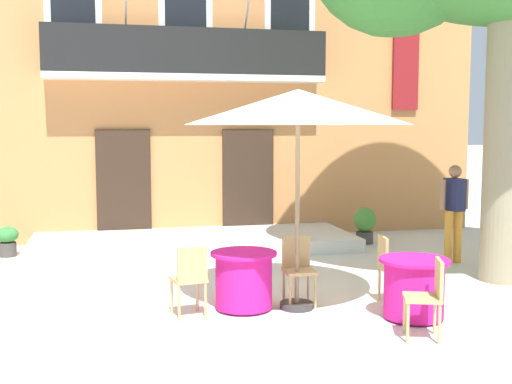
# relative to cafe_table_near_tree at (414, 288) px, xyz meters

# --- Properties ---
(ground_plane) EXTENTS (120.00, 120.00, 0.00)m
(ground_plane) POSITION_rel_cafe_table_near_tree_xyz_m (-1.52, 1.30, -0.39)
(ground_plane) COLOR silver
(building_facade) EXTENTS (13.00, 5.09, 7.50)m
(building_facade) POSITION_rel_cafe_table_near_tree_xyz_m (-2.02, 8.28, 3.36)
(building_facade) COLOR #CC844C
(building_facade) RESTS_ON ground
(entrance_step_platform) EXTENTS (6.16, 2.25, 0.25)m
(entrance_step_platform) POSITION_rel_cafe_table_near_tree_xyz_m (-2.02, 5.17, -0.27)
(entrance_step_platform) COLOR silver
(entrance_step_platform) RESTS_ON ground
(cafe_table_near_tree) EXTENTS (0.86, 0.86, 0.76)m
(cafe_table_near_tree) POSITION_rel_cafe_table_near_tree_xyz_m (0.00, 0.00, 0.00)
(cafe_table_near_tree) COLOR #DB1984
(cafe_table_near_tree) RESTS_ON ground
(cafe_chair_near_tree_0) EXTENTS (0.45, 0.45, 0.91)m
(cafe_chair_near_tree_0) POSITION_rel_cafe_table_near_tree_xyz_m (0.03, 0.75, 0.14)
(cafe_chair_near_tree_0) COLOR tan
(cafe_chair_near_tree_0) RESTS_ON ground
(cafe_chair_near_tree_1) EXTENTS (0.51, 0.51, 0.91)m
(cafe_chair_near_tree_1) POSITION_rel_cafe_table_near_tree_xyz_m (-0.18, -0.73, 0.14)
(cafe_chair_near_tree_1) COLOR tan
(cafe_chair_near_tree_1) RESTS_ON ground
(cafe_table_middle) EXTENTS (0.86, 0.86, 0.76)m
(cafe_table_middle) POSITION_rel_cafe_table_near_tree_xyz_m (-1.96, 0.89, 0.00)
(cafe_table_middle) COLOR #DB1984
(cafe_table_middle) RESTS_ON ground
(cafe_chair_middle_0) EXTENTS (0.41, 0.41, 0.91)m
(cafe_chair_middle_0) POSITION_rel_cafe_table_near_tree_xyz_m (-1.21, 0.95, 0.14)
(cafe_chair_middle_0) COLOR tan
(cafe_chair_middle_0) RESTS_ON ground
(cafe_chair_middle_1) EXTENTS (0.46, 0.46, 0.91)m
(cafe_chair_middle_1) POSITION_rel_cafe_table_near_tree_xyz_m (-2.69, 0.69, 0.14)
(cafe_chair_middle_1) COLOR tan
(cafe_chair_middle_1) RESTS_ON ground
(cafe_umbrella) EXTENTS (2.90, 2.90, 2.85)m
(cafe_umbrella) POSITION_rel_cafe_table_near_tree_xyz_m (-1.28, 0.77, 2.22)
(cafe_umbrella) COLOR #997A56
(cafe_umbrella) RESTS_ON ground
(ground_planter_left) EXTENTS (0.40, 0.40, 0.55)m
(ground_planter_left) POSITION_rel_cafe_table_near_tree_xyz_m (-5.45, 5.21, -0.08)
(ground_planter_left) COLOR #47423D
(ground_planter_left) RESTS_ON ground
(ground_planter_right) EXTENTS (0.45, 0.45, 0.74)m
(ground_planter_right) POSITION_rel_cafe_table_near_tree_xyz_m (1.41, 4.95, 0.01)
(ground_planter_right) COLOR #47423D
(ground_planter_right) RESTS_ON ground
(pedestrian_near_entrance) EXTENTS (0.53, 0.38, 1.71)m
(pedestrian_near_entrance) POSITION_rel_cafe_table_near_tree_xyz_m (2.19, 2.87, 0.58)
(pedestrian_near_entrance) COLOR gold
(pedestrian_near_entrance) RESTS_ON ground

